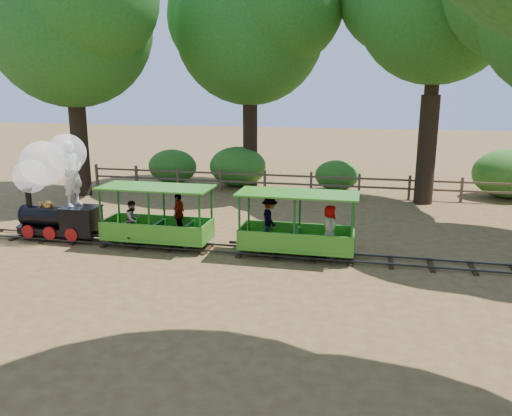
% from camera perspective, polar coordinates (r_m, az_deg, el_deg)
% --- Properties ---
extents(ground, '(90.00, 90.00, 0.00)m').
position_cam_1_polar(ground, '(13.90, -1.62, -5.08)').
color(ground, olive).
rests_on(ground, ground).
extents(track, '(22.00, 1.00, 0.10)m').
position_cam_1_polar(track, '(13.88, -1.63, -4.82)').
color(track, '#3F3D3A').
rests_on(track, ground).
extents(locomotive, '(2.81, 1.32, 3.23)m').
position_cam_1_polar(locomotive, '(15.93, -22.30, 3.07)').
color(locomotive, black).
rests_on(locomotive, ground).
extents(carriage_front, '(3.19, 1.32, 1.66)m').
position_cam_1_polar(carriage_front, '(14.46, -11.19, -1.58)').
color(carriage_front, '#378F1F').
rests_on(carriage_front, track).
extents(carriage_rear, '(3.19, 1.41, 1.66)m').
position_cam_1_polar(carriage_rear, '(13.45, 4.44, -2.36)').
color(carriage_rear, '#378F1F').
rests_on(carriage_rear, track).
extents(oak_nw, '(8.16, 7.18, 10.17)m').
position_cam_1_polar(oak_nw, '(22.41, -20.53, 19.92)').
color(oak_nw, '#2D2116').
rests_on(oak_nw, ground).
extents(oak_nc, '(8.21, 7.23, 10.24)m').
position_cam_1_polar(oak_nc, '(23.14, -0.74, 20.63)').
color(oak_nc, '#2D2116').
rests_on(oak_nc, ground).
extents(fence, '(18.10, 0.10, 1.00)m').
position_cam_1_polar(fence, '(21.37, 3.65, 3.11)').
color(fence, brown).
rests_on(fence, ground).
extents(shrub_west, '(2.34, 1.80, 1.62)m').
position_cam_1_polar(shrub_west, '(24.11, -9.52, 4.71)').
color(shrub_west, '#2D6B1E').
rests_on(shrub_west, ground).
extents(shrub_mid_w, '(2.64, 2.03, 1.83)m').
position_cam_1_polar(shrub_mid_w, '(23.08, -2.10, 4.76)').
color(shrub_mid_w, '#2D6B1E').
rests_on(shrub_mid_w, ground).
extents(shrub_mid_e, '(1.94, 1.50, 1.35)m').
position_cam_1_polar(shrub_mid_e, '(22.42, 9.22, 3.70)').
color(shrub_mid_e, '#2D6B1E').
rests_on(shrub_mid_e, ground).
extents(shrub_east, '(2.91, 2.24, 2.01)m').
position_cam_1_polar(shrub_east, '(23.05, 26.94, 3.51)').
color(shrub_east, '#2D6B1E').
rests_on(shrub_east, ground).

